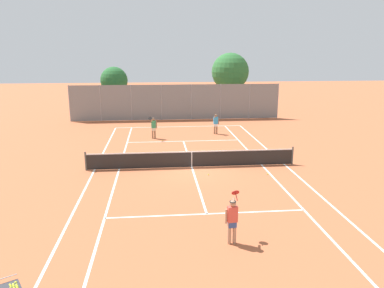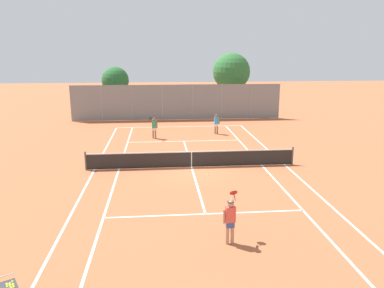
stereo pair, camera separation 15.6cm
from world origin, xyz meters
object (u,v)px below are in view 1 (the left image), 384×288
at_px(tennis_net, 192,159).
at_px(loose_tennis_ball_0, 208,175).
at_px(player_far_left, 154,127).
at_px(loose_tennis_ball_3, 160,158).
at_px(player_far_right, 216,123).
at_px(tree_behind_left, 115,81).
at_px(player_near_side, 232,219).
at_px(tree_behind_right, 231,73).
at_px(loose_tennis_ball_5, 231,163).
at_px(loose_tennis_ball_2, 217,128).
at_px(loose_tennis_ball_4, 268,174).
at_px(loose_tennis_ball_1, 162,140).

relative_size(tennis_net, loose_tennis_ball_0, 181.82).
relative_size(player_far_left, loose_tennis_ball_3, 26.88).
bearing_deg(player_far_left, loose_tennis_ball_3, -85.87).
height_order(player_far_right, tree_behind_left, tree_behind_left).
bearing_deg(loose_tennis_ball_3, player_near_side, -77.89).
bearing_deg(loose_tennis_ball_3, player_far_left, 94.13).
relative_size(player_far_right, loose_tennis_ball_0, 24.24).
bearing_deg(player_near_side, tree_behind_right, 78.98).
xyz_separation_m(player_far_right, loose_tennis_ball_5, (-0.39, -8.13, -0.88)).
relative_size(player_far_right, tree_behind_left, 0.32).
height_order(player_far_right, loose_tennis_ball_2, player_far_right).
bearing_deg(tree_behind_left, loose_tennis_ball_4, -63.63).
xyz_separation_m(player_far_right, loose_tennis_ball_1, (-4.33, -2.03, -0.88)).
distance_m(loose_tennis_ball_3, tree_behind_left, 17.44).
height_order(loose_tennis_ball_3, tree_behind_left, tree_behind_left).
distance_m(player_far_right, loose_tennis_ball_4, 10.52).
relative_size(loose_tennis_ball_3, loose_tennis_ball_4, 1.00).
xyz_separation_m(player_near_side, loose_tennis_ball_3, (-2.32, 10.83, -0.89)).
distance_m(player_near_side, loose_tennis_ball_2, 19.89).
relative_size(player_near_side, player_far_left, 1.00).
bearing_deg(player_far_right, player_near_side, -97.28).
relative_size(loose_tennis_ball_0, tree_behind_right, 0.01).
height_order(player_near_side, loose_tennis_ball_1, player_near_side).
bearing_deg(player_far_left, loose_tennis_ball_1, -53.74).
height_order(loose_tennis_ball_1, loose_tennis_ball_2, same).
bearing_deg(loose_tennis_ball_1, loose_tennis_ball_2, 40.98).
bearing_deg(loose_tennis_ball_4, loose_tennis_ball_0, 175.91).
xyz_separation_m(loose_tennis_ball_0, loose_tennis_ball_5, (1.64, 2.06, 0.00)).
distance_m(loose_tennis_ball_2, tree_behind_right, 9.83).
xyz_separation_m(loose_tennis_ball_2, loose_tennis_ball_3, (-5.04, -8.85, 0.00)).
bearing_deg(loose_tennis_ball_0, loose_tennis_ball_4, -4.09).
relative_size(tree_behind_left, tree_behind_right, 0.78).
relative_size(player_far_right, loose_tennis_ball_2, 24.24).
bearing_deg(loose_tennis_ball_2, tree_behind_right, 71.91).
height_order(loose_tennis_ball_1, tree_behind_right, tree_behind_right).
bearing_deg(player_near_side, loose_tennis_ball_2, 82.13).
height_order(loose_tennis_ball_5, tree_behind_left, tree_behind_left).
relative_size(tennis_net, loose_tennis_ball_2, 181.82).
xyz_separation_m(loose_tennis_ball_4, tree_behind_left, (-10.04, 20.26, 3.49)).
relative_size(loose_tennis_ball_2, loose_tennis_ball_5, 1.00).
bearing_deg(tree_behind_right, player_near_side, -101.02).
bearing_deg(loose_tennis_ball_4, loose_tennis_ball_2, 93.18).
height_order(player_far_right, loose_tennis_ball_1, player_far_right).
xyz_separation_m(loose_tennis_ball_3, tree_behind_left, (-4.30, 16.54, 3.49)).
xyz_separation_m(loose_tennis_ball_2, loose_tennis_ball_4, (0.70, -12.57, 0.00)).
bearing_deg(tree_behind_right, tree_behind_left, -176.47).
bearing_deg(loose_tennis_ball_1, loose_tennis_ball_5, -57.13).
height_order(player_far_left, tree_behind_right, tree_behind_right).
bearing_deg(loose_tennis_ball_3, loose_tennis_ball_5, -18.87).
distance_m(loose_tennis_ball_1, loose_tennis_ball_3, 4.68).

